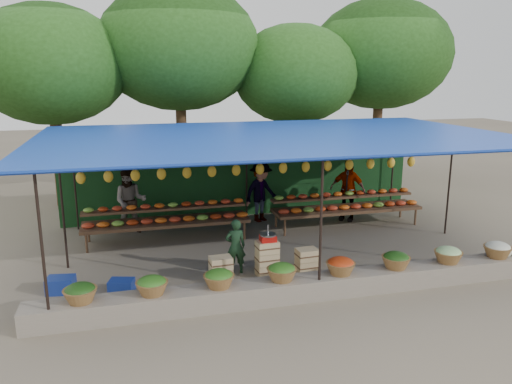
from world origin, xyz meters
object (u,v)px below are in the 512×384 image
object	(u,v)px
blue_crate_front	(122,287)
blue_crate_back	(61,285)
vendor_seated	(236,246)
crate_counter	(266,262)
weighing_scale	(268,237)

from	to	relation	value
blue_crate_front	blue_crate_back	xyz separation A→B (m)	(-1.15, 0.35, 0.02)
vendor_seated	crate_counter	bearing A→B (deg)	153.98
blue_crate_front	blue_crate_back	bearing A→B (deg)	178.88
vendor_seated	weighing_scale	bearing A→B (deg)	155.59
vendor_seated	blue_crate_front	world-z (taller)	vendor_seated
vendor_seated	blue_crate_back	xyz separation A→B (m)	(-3.54, -0.09, -0.45)
weighing_scale	blue_crate_back	xyz separation A→B (m)	(-4.18, 0.22, -0.70)
crate_counter	weighing_scale	size ratio (longest dim) A/B	6.57
crate_counter	blue_crate_back	xyz separation A→B (m)	(-4.13, 0.22, -0.15)
blue_crate_back	blue_crate_front	bearing A→B (deg)	-8.23
crate_counter	weighing_scale	bearing A→B (deg)	-0.00
blue_crate_back	crate_counter	bearing A→B (deg)	5.74
weighing_scale	blue_crate_front	distance (m)	3.11
weighing_scale	blue_crate_back	size ratio (longest dim) A/B	0.69
crate_counter	vendor_seated	xyz separation A→B (m)	(-0.59, 0.30, 0.29)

